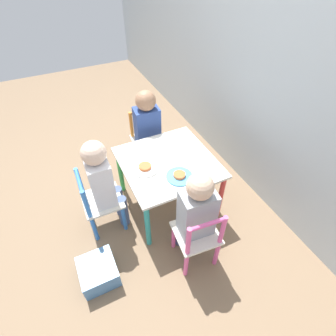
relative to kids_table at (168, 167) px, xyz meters
name	(u,v)px	position (x,y,z in m)	size (l,w,h in m)	color
ground_plane	(168,201)	(0.00, 0.00, -0.38)	(6.00, 6.00, 0.00)	#7F664C
house_wall	(285,10)	(0.00, 0.74, 0.92)	(6.00, 0.06, 2.60)	#B2C1CC
kids_table	(168,167)	(0.00, 0.00, 0.00)	(0.64, 0.64, 0.44)	silver
chair_pink	(198,237)	(0.52, -0.05, -0.13)	(0.28, 0.28, 0.51)	silver
chair_blue	(99,202)	(-0.01, -0.52, -0.13)	(0.27, 0.27, 0.51)	silver
chair_orange	(147,141)	(-0.52, 0.04, -0.13)	(0.28, 0.28, 0.51)	silver
child_right	(196,211)	(0.46, -0.04, 0.05)	(0.22, 0.21, 0.74)	#4C608E
child_front	(103,180)	(-0.01, -0.46, 0.06)	(0.20, 0.21, 0.76)	#4C608E
child_left	(148,126)	(-0.46, 0.04, 0.06)	(0.22, 0.21, 0.74)	#38383D
plate_right	(179,176)	(0.17, 0.00, 0.07)	(0.18, 0.18, 0.03)	#4C9EE0
plate_front	(145,168)	(0.00, -0.17, 0.07)	(0.19, 0.19, 0.03)	white
storage_bin	(98,272)	(0.37, -0.66, -0.32)	(0.23, 0.22, 0.14)	#4C7FB7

